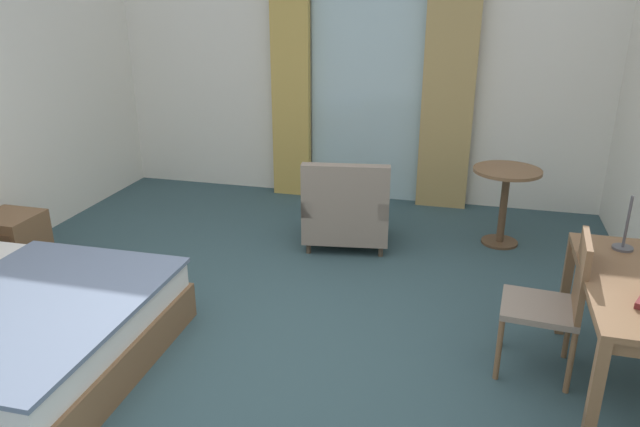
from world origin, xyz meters
TOP-DOWN VIEW (x-y plane):
  - ground at (0.00, 0.00)m, footprint 6.15×7.38m
  - wall_back at (0.00, 3.43)m, footprint 5.75×0.12m
  - balcony_glass_door at (0.19, 3.35)m, footprint 1.31×0.02m
  - curtain_panel_left at (-0.68, 3.25)m, footprint 0.43×0.10m
  - curtain_panel_right at (1.06, 3.25)m, footprint 0.55×0.10m
  - nightstand at (-2.49, 0.74)m, footprint 0.47×0.46m
  - writing_desk at (2.34, 0.12)m, footprint 0.65×1.34m
  - desk_chair at (1.93, 0.26)m, footprint 0.49×0.47m
  - armchair_by_window at (0.26, 1.90)m, footprint 0.88×0.81m
  - round_cafe_table at (1.69, 2.31)m, footprint 0.62×0.62m

SIDE VIEW (x-z plane):
  - ground at x=0.00m, z-range -0.10..0.00m
  - nightstand at x=-2.49m, z-range 0.00..0.47m
  - armchair_by_window at x=0.26m, z-range -0.09..0.76m
  - desk_chair at x=1.93m, z-range 0.05..0.99m
  - round_cafe_table at x=1.69m, z-range 0.17..0.92m
  - writing_desk at x=2.34m, z-range 0.29..1.05m
  - balcony_glass_door at x=0.19m, z-range 0.00..2.53m
  - curtain_panel_left at x=-0.68m, z-range 0.00..2.61m
  - curtain_panel_right at x=1.06m, z-range 0.00..2.61m
  - wall_back at x=0.00m, z-range 0.00..2.87m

